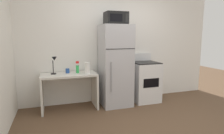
{
  "coord_description": "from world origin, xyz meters",
  "views": [
    {
      "loc": [
        -1.46,
        -2.56,
        1.5
      ],
      "look_at": [
        -0.26,
        1.1,
        0.88
      ],
      "focal_mm": 30.48,
      "sensor_mm": 36.0,
      "label": 1
    }
  ],
  "objects": [
    {
      "name": "coffee_mug",
      "position": [
        -1.13,
        1.42,
        0.8
      ],
      "size": [
        0.08,
        0.08,
        0.09
      ],
      "primitive_type": "cylinder",
      "color": "#264C99",
      "rests_on": "desk"
    },
    {
      "name": "ground_plane",
      "position": [
        0.0,
        0.0,
        0.0
      ],
      "size": [
        12.0,
        12.0,
        0.0
      ],
      "primitive_type": "plane",
      "color": "brown"
    },
    {
      "name": "oven_range",
      "position": [
        0.62,
        1.33,
        0.47
      ],
      "size": [
        0.59,
        0.61,
        1.1
      ],
      "color": "white",
      "rests_on": "ground"
    },
    {
      "name": "microwave",
      "position": [
        -0.11,
        1.29,
        1.88
      ],
      "size": [
        0.46,
        0.35,
        0.26
      ],
      "color": "black",
      "rests_on": "refrigerator"
    },
    {
      "name": "desk",
      "position": [
        -1.11,
        1.35,
        0.52
      ],
      "size": [
        1.12,
        0.57,
        0.75
      ],
      "color": "silver",
      "rests_on": "ground"
    },
    {
      "name": "paper_towel_roll",
      "position": [
        -0.75,
        1.2,
        0.87
      ],
      "size": [
        0.11,
        0.11,
        0.24
      ],
      "primitive_type": "cylinder",
      "color": "white",
      "rests_on": "desk"
    },
    {
      "name": "spray_bottle",
      "position": [
        -0.93,
        1.36,
        0.85
      ],
      "size": [
        0.06,
        0.06,
        0.25
      ],
      "color": "green",
      "rests_on": "desk"
    },
    {
      "name": "wall_back_white",
      "position": [
        0.0,
        1.7,
        1.3
      ],
      "size": [
        5.0,
        0.1,
        2.6
      ],
      "primitive_type": "cube",
      "color": "white",
      "rests_on": "ground"
    },
    {
      "name": "desk_lamp",
      "position": [
        -1.39,
        1.38,
        0.99
      ],
      "size": [
        0.14,
        0.12,
        0.35
      ],
      "color": "black",
      "rests_on": "desk"
    },
    {
      "name": "refrigerator",
      "position": [
        -0.11,
        1.31,
        0.87
      ],
      "size": [
        0.63,
        0.67,
        1.75
      ],
      "color": "#B7B7BC",
      "rests_on": "ground"
    }
  ]
}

